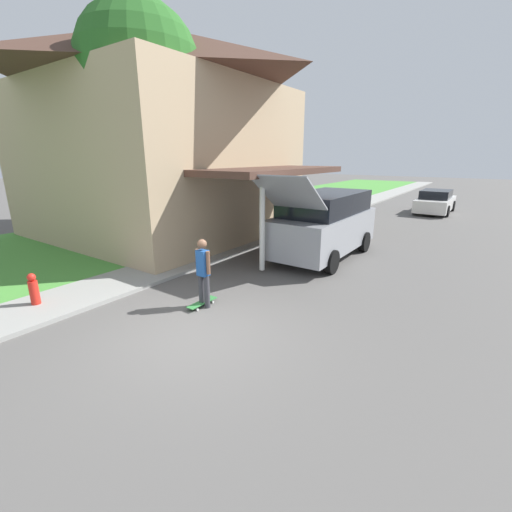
{
  "coord_description": "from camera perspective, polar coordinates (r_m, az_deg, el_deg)",
  "views": [
    {
      "loc": [
        4.5,
        -4.26,
        3.37
      ],
      "look_at": [
        -0.35,
        2.65,
        0.9
      ],
      "focal_mm": 24.0,
      "sensor_mm": 36.0,
      "label": 1
    }
  ],
  "objects": [
    {
      "name": "house",
      "position": [
        16.11,
        -16.04,
        19.25
      ],
      "size": [
        12.24,
        9.59,
        8.28
      ],
      "color": "tan",
      "rests_on": "lawn"
    },
    {
      "name": "ground_plane",
      "position": [
        7.05,
        -10.35,
        -12.52
      ],
      "size": [
        120.0,
        120.0,
        0.0
      ],
      "primitive_type": "plane",
      "color": "#54514F"
    },
    {
      "name": "lawn",
      "position": [
        16.51,
        -15.28,
        4.11
      ],
      "size": [
        10.0,
        80.0,
        0.08
      ],
      "color": "#478E38",
      "rests_on": "ground_plane"
    },
    {
      "name": "sidewalk",
      "position": [
        13.48,
        -3.14,
        2.05
      ],
      "size": [
        1.8,
        80.0,
        0.1
      ],
      "color": "gray",
      "rests_on": "ground_plane"
    },
    {
      "name": "fire_hydrant",
      "position": [
        9.31,
        -33.08,
        -4.68
      ],
      "size": [
        0.2,
        0.2,
        0.74
      ],
      "color": "red",
      "rests_on": "sidewalk"
    },
    {
      "name": "skateboard",
      "position": [
        8.15,
        -8.97,
        -7.69
      ],
      "size": [
        0.23,
        0.83,
        0.1
      ],
      "color": "#337F3D",
      "rests_on": "ground_plane"
    },
    {
      "name": "suv_parked",
      "position": [
        11.89,
        11.28,
        5.38
      ],
      "size": [
        2.16,
        5.57,
        2.91
      ],
      "color": "gray",
      "rests_on": "ground_plane"
    },
    {
      "name": "car_down_street",
      "position": [
        23.95,
        27.71,
        7.99
      ],
      "size": [
        1.91,
        4.45,
        1.39
      ],
      "color": "silver",
      "rests_on": "ground_plane"
    },
    {
      "name": "skateboarder",
      "position": [
        7.82,
        -8.78,
        -2.4
      ],
      "size": [
        0.41,
        0.21,
        1.61
      ],
      "color": "#38383D",
      "rests_on": "ground_plane"
    },
    {
      "name": "lawn_tree_near",
      "position": [
        12.92,
        -18.86,
        27.57
      ],
      "size": [
        3.85,
        3.85,
        7.95
      ],
      "color": "brown",
      "rests_on": "lawn"
    }
  ]
}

